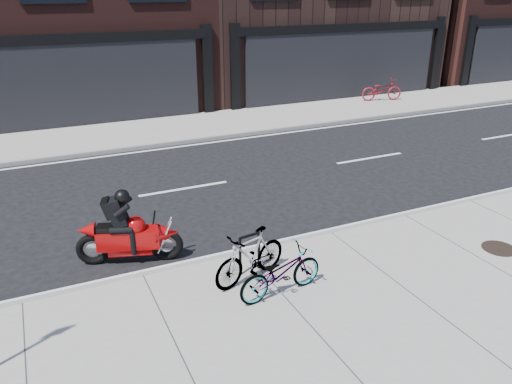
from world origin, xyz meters
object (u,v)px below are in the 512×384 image
bicycle_front (281,272)px  manhole_cover (499,248)px  bike_rack (250,250)px  bicycle_rear (250,256)px  motorcycle (133,233)px  bicycle_far (382,90)px

bicycle_front → manhole_cover: size_ratio=2.40×
bike_rack → bicycle_front: (0.17, -0.87, -0.03)m
bicycle_rear → manhole_cover: bicycle_rear is taller
motorcycle → manhole_cover: 7.18m
motorcycle → manhole_cover: size_ratio=2.99×
motorcycle → bicycle_front: bearing=-32.8°
bike_rack → motorcycle: 2.30m
bicycle_rear → bicycle_far: 16.07m
bicycle_front → motorcycle: bearing=32.5°
bike_rack → manhole_cover: size_ratio=1.15×
manhole_cover → bicycle_rear: bearing=167.8°
bike_rack → bicycle_far: size_ratio=0.41×
bike_rack → bicycle_rear: bicycle_rear is taller
bicycle_rear → bicycle_far: bicycle_far is taller
bicycle_rear → motorcycle: bearing=-153.3°
bicycle_far → manhole_cover: bearing=166.7°
bike_rack → bicycle_rear: bearing=-111.7°
bicycle_rear → manhole_cover: bearing=60.3°
bicycle_rear → motorcycle: motorcycle is taller
bicycle_rear → bicycle_far: bearing=116.5°
bicycle_front → bicycle_rear: 0.68m
bike_rack → manhole_cover: bearing=-15.2°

